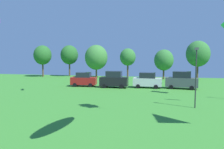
# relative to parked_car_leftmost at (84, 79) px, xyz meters

# --- Properties ---
(parked_car_leftmost) EXTENTS (4.32, 2.29, 2.33)m
(parked_car_leftmost) POSITION_rel_parked_car_leftmost_xyz_m (0.00, 0.00, 0.00)
(parked_car_leftmost) COLOR maroon
(parked_car_leftmost) RESTS_ON ground
(parked_car_second_from_left) EXTENTS (4.42, 1.95, 2.65)m
(parked_car_second_from_left) POSITION_rel_parked_car_leftmost_xyz_m (5.21, -0.53, 0.14)
(parked_car_second_from_left) COLOR black
(parked_car_second_from_left) RESTS_ON ground
(parked_car_third_from_left) EXTENTS (4.45, 2.13, 2.44)m
(parked_car_third_from_left) POSITION_rel_parked_car_leftmost_xyz_m (10.42, 0.37, 0.05)
(parked_car_third_from_left) COLOR silver
(parked_car_third_from_left) RESTS_ON ground
(parked_car_rightmost_in_row) EXTENTS (4.99, 2.45, 2.69)m
(parked_car_rightmost_in_row) POSITION_rel_parked_car_leftmost_xyz_m (15.63, 0.37, 0.15)
(parked_car_rightmost_in_row) COLOR #4C5156
(parked_car_rightmost_in_row) RESTS_ON ground
(light_post_0) EXTENTS (0.36, 0.20, 5.93)m
(light_post_0) POSITION_rel_parked_car_leftmost_xyz_m (15.91, -12.93, 2.21)
(light_post_0) COLOR #2D2D33
(light_post_0) RESTS_ON ground
(treeline_tree_0) EXTENTS (4.18, 4.18, 7.44)m
(treeline_tree_0) POSITION_rel_parked_car_leftmost_xyz_m (-15.22, 14.57, 3.97)
(treeline_tree_0) COLOR brown
(treeline_tree_0) RESTS_ON ground
(treeline_tree_1) EXTENTS (4.22, 4.22, 7.51)m
(treeline_tree_1) POSITION_rel_parked_car_leftmost_xyz_m (-9.47, 17.06, 4.02)
(treeline_tree_1) COLOR brown
(treeline_tree_1) RESTS_ON ground
(treeline_tree_2) EXTENTS (5.17, 5.17, 7.46)m
(treeline_tree_2) POSITION_rel_parked_car_leftmost_xyz_m (-2.14, 15.10, 3.46)
(treeline_tree_2) COLOR brown
(treeline_tree_2) RESTS_ON ground
(treeline_tree_3) EXTENTS (3.49, 3.49, 6.63)m
(treeline_tree_3) POSITION_rel_parked_car_leftmost_xyz_m (5.13, 15.09, 3.53)
(treeline_tree_3) COLOR brown
(treeline_tree_3) RESTS_ON ground
(treeline_tree_4) EXTENTS (4.06, 4.06, 6.33)m
(treeline_tree_4) POSITION_rel_parked_car_leftmost_xyz_m (12.95, 14.34, 2.94)
(treeline_tree_4) COLOR brown
(treeline_tree_4) RESTS_ON ground
(treeline_tree_5) EXTENTS (5.05, 5.05, 8.21)m
(treeline_tree_5) POSITION_rel_parked_car_leftmost_xyz_m (20.09, 16.55, 4.27)
(treeline_tree_5) COLOR brown
(treeline_tree_5) RESTS_ON ground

